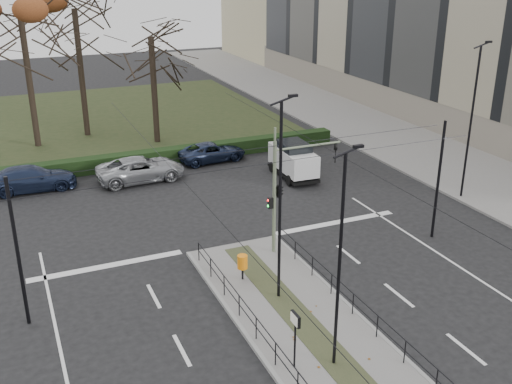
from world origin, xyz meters
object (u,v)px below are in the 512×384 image
white_van (293,159)px  rust_tree (21,18)px  streetlamp_sidewalk (471,121)px  traffic_light (281,188)px  parked_car_fifth (212,152)px  streetlamp_median_near (340,261)px  parked_car_fourth (141,169)px  litter_bin (242,262)px  streetlamp_median_far (280,201)px  parked_car_third (31,178)px  bare_tree_center (75,18)px  bare_tree_near (151,45)px  info_panel (295,325)px

white_van → rust_tree: bearing=137.2°
streetlamp_sidewalk → white_van: (-7.40, 7.15, -3.43)m
traffic_light → streetlamp_sidewalk: 12.95m
traffic_light → parked_car_fifth: 14.64m
streetlamp_median_near → parked_car_fourth: 21.13m
parked_car_fourth → litter_bin: bearing=-178.3°
streetlamp_median_near → white_van: (7.27, 17.59, -2.89)m
streetlamp_median_far → parked_car_third: streetlamp_median_far is taller
bare_tree_center → bare_tree_near: bare_tree_center is taller
streetlamp_median_near → streetlamp_sidewalk: streetlamp_sidewalk is taller
rust_tree → bare_tree_center: bearing=21.6°
rust_tree → bare_tree_near: rust_tree is taller
streetlamp_sidewalk → litter_bin: bearing=-165.9°
streetlamp_median_far → parked_car_fourth: streetlamp_median_far is taller
streetlamp_median_near → bare_tree_center: (-3.31, 32.44, 4.83)m
parked_car_fourth → streetlamp_median_far: bearing=-175.8°
streetlamp_median_near → parked_car_third: (-8.21, 21.73, -3.33)m
traffic_light → parked_car_fifth: traffic_light is taller
litter_bin → traffic_light: bearing=34.7°
traffic_light → bare_tree_near: bearing=92.0°
traffic_light → rust_tree: (-9.07, 22.51, 5.90)m
streetlamp_sidewalk → bare_tree_near: size_ratio=0.86×
bare_tree_center → litter_bin: bearing=-84.3°
parked_car_third → rust_tree: 12.53m
streetlamp_median_far → traffic_light: bearing=64.0°
litter_bin → streetlamp_median_far: size_ratio=0.14×
parked_car_fifth → streetlamp_median_far: bearing=164.9°
traffic_light → parked_car_fourth: size_ratio=0.99×
litter_bin → bare_tree_near: bearing=84.9°
streetlamp_median_near → parked_car_fifth: (3.61, 22.71, -3.44)m
parked_car_third → streetlamp_sidewalk: bearing=-114.8°
streetlamp_sidewalk → info_panel: bearing=-147.8°
streetlamp_median_far → parked_car_third: bearing=116.1°
traffic_light → streetlamp_median_near: streetlamp_median_near is taller
white_van → bare_tree_center: 19.79m
parked_car_third → bare_tree_near: bare_tree_near is taller
white_van → streetlamp_sidewalk: bearing=-44.0°
white_van → bare_tree_near: bearing=118.9°
litter_bin → parked_car_fifth: 16.71m
traffic_light → parked_car_fourth: bearing=106.7°
traffic_light → parked_car_third: traffic_light is taller
streetlamp_median_near → parked_car_fifth: bearing=81.0°
streetlamp_median_near → white_van: size_ratio=1.81×
white_van → bare_tree_near: (-6.01, 10.88, 6.07)m
white_van → bare_tree_center: bearing=125.5°
bare_tree_near → parked_car_fifth: 9.09m
parked_car_third → rust_tree: rust_tree is taller
white_van → info_panel: bearing=-116.6°
litter_bin → bare_tree_center: bearing=95.7°
streetlamp_median_near → parked_car_fifth: streetlamp_median_near is taller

